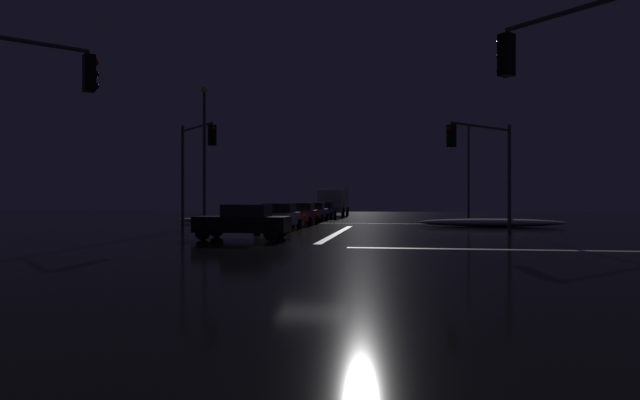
# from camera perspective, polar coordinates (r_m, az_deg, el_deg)

# --- Properties ---
(ground) EXTENTS (120.00, 120.00, 0.10)m
(ground) POSITION_cam_1_polar(r_m,az_deg,el_deg) (19.80, -0.86, -5.27)
(ground) COLOR black
(stop_line_north) EXTENTS (0.35, 14.59, 0.01)m
(stop_line_north) POSITION_cam_1_polar(r_m,az_deg,el_deg) (28.20, 1.94, -3.59)
(stop_line_north) COLOR white
(stop_line_north) RESTS_ON ground
(centre_line_ns) EXTENTS (22.00, 0.15, 0.01)m
(centre_line_ns) POSITION_cam_1_polar(r_m,az_deg,el_deg) (39.73, 3.83, -2.54)
(centre_line_ns) COLOR yellow
(centre_line_ns) RESTS_ON ground
(crosswalk_bar_east) EXTENTS (14.59, 0.40, 0.01)m
(crosswalk_bar_east) POSITION_cam_1_polar(r_m,az_deg,el_deg) (20.27, 24.01, -5.00)
(crosswalk_bar_east) COLOR white
(crosswalk_bar_east) RESTS_ON ground
(snow_bank_left_curb) EXTENTS (8.69, 1.50, 0.48)m
(snow_bank_left_curb) POSITION_cam_1_polar(r_m,az_deg,el_deg) (40.62, -9.49, -2.16)
(snow_bank_left_curb) COLOR white
(snow_bank_left_curb) RESTS_ON ground
(snow_bank_right_curb) EXTENTS (9.55, 1.50, 0.53)m
(snow_bank_right_curb) POSITION_cam_1_polar(r_m,az_deg,el_deg) (36.67, 18.05, -2.35)
(snow_bank_right_curb) COLOR white
(snow_bank_right_curb) RESTS_ON ground
(sedan_silver) EXTENTS (2.02, 4.33, 1.57)m
(sedan_silver) POSITION_cam_1_polar(r_m,az_deg,el_deg) (30.88, -4.45, -1.79)
(sedan_silver) COLOR #B7B7BC
(sedan_silver) RESTS_ON ground
(sedan_red) EXTENTS (2.02, 4.33, 1.57)m
(sedan_red) POSITION_cam_1_polar(r_m,az_deg,el_deg) (37.32, -2.07, -1.48)
(sedan_red) COLOR maroon
(sedan_red) RESTS_ON ground
(sedan_gray) EXTENTS (2.02, 4.33, 1.57)m
(sedan_gray) POSITION_cam_1_polar(r_m,az_deg,el_deg) (43.66, -0.68, -1.27)
(sedan_gray) COLOR slate
(sedan_gray) RESTS_ON ground
(sedan_blue) EXTENTS (2.02, 4.33, 1.57)m
(sedan_blue) POSITION_cam_1_polar(r_m,az_deg,el_deg) (49.67, 0.40, -1.11)
(sedan_blue) COLOR navy
(sedan_blue) RESTS_ON ground
(box_truck) EXTENTS (2.68, 8.28, 3.08)m
(box_truck) POSITION_cam_1_polar(r_m,az_deg,el_deg) (57.01, 1.57, -0.06)
(box_truck) COLOR beige
(box_truck) RESTS_ON ground
(sedan_black_crossing) EXTENTS (4.33, 2.02, 1.57)m
(sedan_black_crossing) POSITION_cam_1_polar(r_m,az_deg,el_deg) (24.14, -8.30, -2.29)
(sedan_black_crossing) COLOR black
(sedan_black_crossing) RESTS_ON ground
(traffic_signal_ne) EXTENTS (3.57, 3.57, 5.68)m
(traffic_signal_ne) POSITION_cam_1_polar(r_m,az_deg,el_deg) (27.33, 17.44, 4.61)
(traffic_signal_ne) COLOR #4C4C51
(traffic_signal_ne) RESTS_ON ground
(traffic_signal_nw) EXTENTS (3.06, 3.06, 5.99)m
(traffic_signal_nw) POSITION_cam_1_polar(r_m,az_deg,el_deg) (29.36, -13.42, 4.62)
(traffic_signal_nw) COLOR #4C4C51
(traffic_signal_nw) RESTS_ON ground
(traffic_signal_se) EXTENTS (3.37, 3.37, 6.30)m
(traffic_signal_se) POSITION_cam_1_polar(r_m,az_deg,el_deg) (12.91, 28.89, 11.57)
(traffic_signal_se) COLOR #4C4C51
(traffic_signal_se) RESTS_ON ground
(streetlamp_right_far) EXTENTS (0.44, 0.44, 8.65)m
(streetlamp_right_far) POSITION_cam_1_polar(r_m,az_deg,el_deg) (50.08, 15.81, 3.71)
(streetlamp_right_far) COLOR #424247
(streetlamp_right_far) RESTS_ON ground
(streetlamp_left_near) EXTENTS (0.44, 0.44, 9.34)m
(streetlamp_left_near) POSITION_cam_1_polar(r_m,az_deg,el_deg) (36.09, -12.43, 5.72)
(streetlamp_left_near) COLOR #424247
(streetlamp_left_near) RESTS_ON ground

